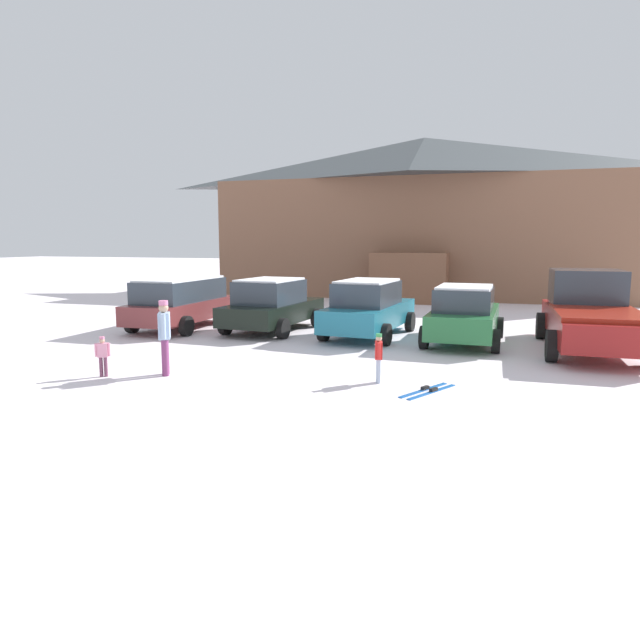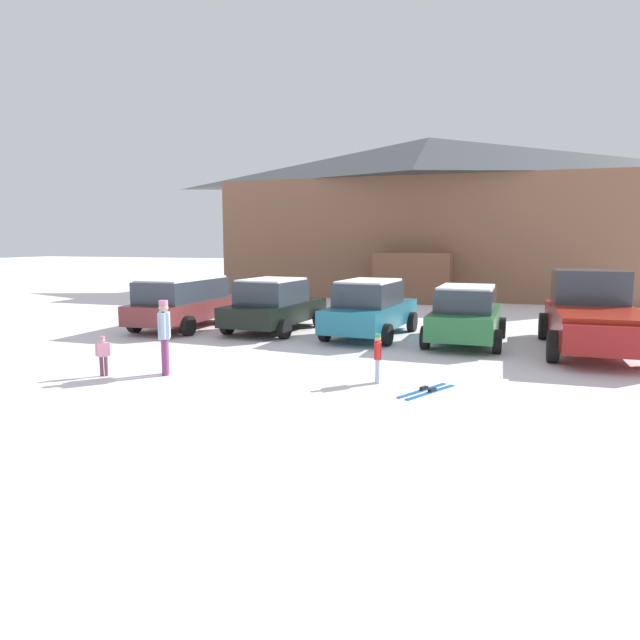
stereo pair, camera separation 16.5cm
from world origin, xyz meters
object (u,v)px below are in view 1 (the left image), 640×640
at_px(skier_adult_in_blue_parka, 164,333).
at_px(skier_child_in_pink_snowsuit, 103,354).
at_px(skier_child_in_red_jacket, 379,355).
at_px(parked_maroon_van, 182,301).
at_px(pair_of_skis, 428,390).
at_px(ski_lodge, 423,216).
at_px(parked_black_sedan, 272,305).
at_px(parked_green_coupe, 464,314).
at_px(pickup_truck, 590,314).
at_px(parked_teal_hatchback, 369,308).

xyz_separation_m(skier_adult_in_blue_parka, skier_child_in_pink_snowsuit, (-1.21, -0.58, -0.44)).
relative_size(skier_child_in_red_jacket, skier_child_in_pink_snowsuit, 1.17).
height_order(parked_maroon_van, pair_of_skis, parked_maroon_van).
relative_size(ski_lodge, parked_black_sedan, 4.98).
bearing_deg(parked_maroon_van, parked_black_sedan, 7.77).
bearing_deg(parked_maroon_van, ski_lodge, 69.08).
height_order(ski_lodge, parked_maroon_van, ski_lodge).
height_order(parked_green_coupe, skier_child_in_pink_snowsuit, parked_green_coupe).
bearing_deg(skier_child_in_red_jacket, parked_maroon_van, 146.91).
height_order(ski_lodge, skier_child_in_pink_snowsuit, ski_lodge).
bearing_deg(skier_child_in_red_jacket, pickup_truck, 49.87).
xyz_separation_m(parked_black_sedan, pickup_truck, (9.53, -0.20, 0.13)).
xyz_separation_m(parked_maroon_van, pair_of_skis, (9.16, -5.61, -0.91)).
bearing_deg(parked_black_sedan, parked_green_coupe, -2.74).
relative_size(pickup_truck, skier_child_in_pink_snowsuit, 6.63).
relative_size(parked_black_sedan, skier_adult_in_blue_parka, 2.65).
bearing_deg(pair_of_skis, skier_adult_in_blue_parka, -175.31).
relative_size(ski_lodge, skier_child_in_pink_snowsuit, 24.63).
bearing_deg(parked_green_coupe, skier_child_in_red_jacket, -103.56).
bearing_deg(parked_maroon_van, skier_adult_in_blue_parka, -60.71).
distance_m(ski_lodge, skier_child_in_pink_snowsuit, 22.39).
xyz_separation_m(skier_child_in_pink_snowsuit, pair_of_skis, (6.95, 1.05, -0.48)).
bearing_deg(pickup_truck, parked_black_sedan, 178.79).
xyz_separation_m(parked_black_sedan, skier_child_in_pink_snowsuit, (-0.95, -7.09, -0.36)).
xyz_separation_m(skier_adult_in_blue_parka, pair_of_skis, (5.74, 0.47, -0.92)).
bearing_deg(parked_teal_hatchback, skier_child_in_pink_snowsuit, -120.81).
bearing_deg(skier_child_in_red_jacket, parked_teal_hatchback, 106.03).
relative_size(skier_child_in_pink_snowsuit, pair_of_skis, 0.58).
xyz_separation_m(parked_maroon_van, parked_green_coupe, (9.36, 0.13, -0.08)).
distance_m(pickup_truck, pair_of_skis, 6.89).
bearing_deg(parked_black_sedan, parked_maroon_van, -172.23).
height_order(pickup_truck, skier_child_in_pink_snowsuit, pickup_truck).
relative_size(parked_teal_hatchback, parked_green_coupe, 1.11).
relative_size(parked_teal_hatchback, skier_child_in_pink_snowsuit, 5.27).
xyz_separation_m(pickup_truck, skier_child_in_pink_snowsuit, (-10.47, -6.89, -0.49)).
distance_m(parked_maroon_van, skier_child_in_red_jacket, 9.62).
xyz_separation_m(skier_child_in_red_jacket, pair_of_skis, (1.10, -0.36, -0.57)).
xyz_separation_m(pickup_truck, skier_adult_in_blue_parka, (-9.26, -6.31, -0.05)).
distance_m(parked_maroon_van, parked_green_coupe, 9.36).
height_order(skier_adult_in_blue_parka, skier_child_in_pink_snowsuit, skier_adult_in_blue_parka).
bearing_deg(parked_black_sedan, parked_teal_hatchback, -0.20).
distance_m(parked_maroon_van, pair_of_skis, 10.78).
distance_m(ski_lodge, skier_adult_in_blue_parka, 21.60).
bearing_deg(skier_adult_in_blue_parka, skier_child_in_red_jacket, 10.18).
distance_m(parked_black_sedan, skier_child_in_red_jacket, 7.51).
bearing_deg(parked_black_sedan, pickup_truck, -1.21).
relative_size(ski_lodge, skier_adult_in_blue_parka, 13.18).
relative_size(skier_adult_in_blue_parka, skier_child_in_red_jacket, 1.59).
height_order(parked_maroon_van, skier_child_in_red_jacket, parked_maroon_van).
bearing_deg(parked_maroon_van, pickup_truck, 1.03).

